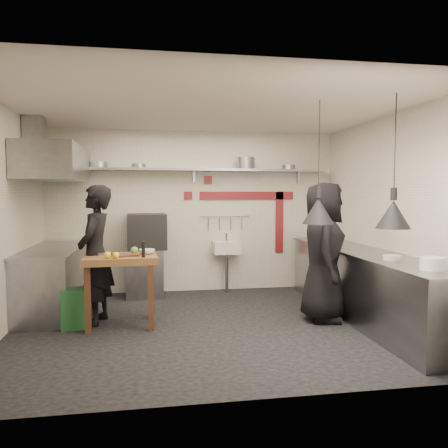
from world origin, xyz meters
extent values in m
plane|color=black|center=(0.00, 0.00, 0.00)|extent=(5.00, 5.00, 0.00)
plane|color=beige|center=(0.00, 0.00, 2.80)|extent=(5.00, 5.00, 0.00)
cube|color=silver|center=(0.00, 2.10, 1.40)|extent=(5.00, 0.04, 2.80)
cube|color=silver|center=(0.00, -2.10, 1.40)|extent=(5.00, 0.04, 2.80)
cube|color=silver|center=(-2.50, 0.00, 1.40)|extent=(0.04, 4.20, 2.80)
cube|color=silver|center=(2.50, 0.00, 1.40)|extent=(0.04, 4.20, 2.80)
cube|color=maroon|center=(0.95, 2.08, 1.68)|extent=(1.70, 0.02, 0.14)
cube|color=maroon|center=(1.55, 2.08, 1.20)|extent=(0.14, 0.02, 1.10)
cube|color=maroon|center=(0.25, 2.08, 1.95)|extent=(0.14, 0.02, 0.14)
cube|color=maroon|center=(-0.10, 2.08, 1.68)|extent=(0.14, 0.02, 0.14)
cube|color=slate|center=(0.00, 1.92, 2.12)|extent=(4.60, 0.34, 0.04)
cube|color=slate|center=(-1.90, 2.07, 2.02)|extent=(0.04, 0.06, 0.24)
cube|color=slate|center=(0.00, 2.07, 2.02)|extent=(0.04, 0.06, 0.24)
cube|color=slate|center=(1.90, 2.07, 2.02)|extent=(0.04, 0.06, 0.24)
cylinder|color=slate|center=(-1.59, 1.92, 2.19)|extent=(0.39, 0.39, 0.09)
cylinder|color=slate|center=(-0.93, 1.92, 2.18)|extent=(0.31, 0.31, 0.07)
cylinder|color=slate|center=(0.89, 1.92, 2.24)|extent=(0.31, 0.31, 0.20)
cylinder|color=slate|center=(1.66, 1.92, 2.18)|extent=(0.31, 0.31, 0.08)
cube|color=slate|center=(-0.86, 1.78, 0.40)|extent=(0.63, 0.58, 0.80)
cube|color=black|center=(-0.82, 1.77, 1.09)|extent=(0.66, 0.62, 0.58)
cube|color=maroon|center=(-0.83, 1.52, 1.09)|extent=(0.49, 0.05, 0.46)
cube|color=black|center=(-0.79, 1.49, 1.09)|extent=(0.38, 0.04, 0.34)
cube|color=silver|center=(0.55, 1.92, 0.78)|extent=(0.46, 0.34, 0.22)
cylinder|color=slate|center=(0.55, 1.92, 0.96)|extent=(0.03, 0.03, 0.14)
cylinder|color=slate|center=(0.55, 1.88, 0.34)|extent=(0.06, 0.06, 0.66)
cylinder|color=slate|center=(0.55, 2.06, 1.32)|extent=(0.90, 0.02, 0.02)
cube|color=slate|center=(2.15, 0.00, 0.45)|extent=(0.70, 3.80, 0.90)
cube|color=slate|center=(2.15, 0.00, 0.92)|extent=(0.76, 3.90, 0.03)
cylinder|color=silver|center=(2.12, -1.50, 1.00)|extent=(0.31, 0.31, 0.13)
cylinder|color=silver|center=(2.10, -0.77, 0.96)|extent=(0.23, 0.23, 0.05)
cube|color=slate|center=(-2.15, 1.05, 0.45)|extent=(0.70, 1.90, 0.90)
cube|color=slate|center=(-2.15, 1.05, 0.92)|extent=(0.76, 2.00, 0.03)
cube|color=slate|center=(-2.10, 1.05, 2.15)|extent=(0.78, 1.60, 0.50)
cube|color=slate|center=(-2.35, 1.05, 2.55)|extent=(0.28, 0.28, 0.50)
cube|color=#1C5026|center=(-1.74, 0.19, 0.25)|extent=(0.37, 0.37, 0.50)
cube|color=#4C2D1B|center=(-1.06, 0.11, 0.93)|extent=(0.35, 0.29, 0.02)
cylinder|color=black|center=(-0.84, -0.04, 1.02)|extent=(0.06, 0.06, 0.20)
sphere|color=yellow|center=(-1.27, -0.03, 0.96)|extent=(0.09, 0.09, 0.08)
sphere|color=yellow|center=(-1.17, -0.07, 0.96)|extent=(0.09, 0.09, 0.08)
sphere|color=#599536|center=(-0.96, 0.26, 0.97)|extent=(0.13, 0.13, 0.10)
cube|color=slate|center=(-1.34, 0.28, 0.94)|extent=(0.20, 0.15, 0.03)
imported|color=silver|center=(-0.80, 0.26, 0.95)|extent=(0.24, 0.24, 0.06)
imported|color=black|center=(-1.47, 0.35, 0.91)|extent=(0.55, 0.74, 1.83)
imported|color=black|center=(1.55, 0.01, 0.93)|extent=(0.84, 1.05, 1.87)
camera|label=1|loc=(-0.73, -5.53, 1.72)|focal=35.00mm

